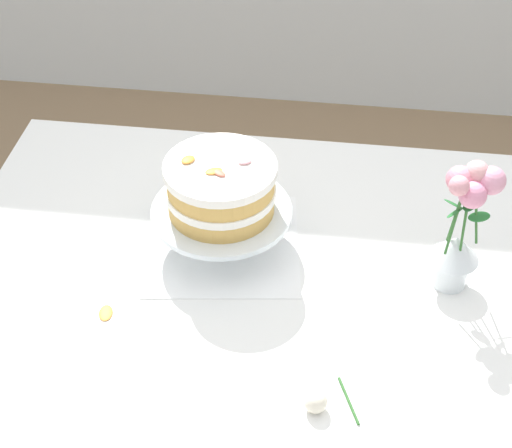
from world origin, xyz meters
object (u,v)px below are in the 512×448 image
layer_cake (221,187)px  flower_vase (461,228)px  fallen_rose (317,402)px  cake_stand (222,215)px  dining_table (278,316)px

layer_cake → flower_vase: (0.47, -0.05, -0.01)m
layer_cake → fallen_rose: size_ratio=2.29×
layer_cake → fallen_rose: layer_cake is taller
flower_vase → layer_cake: bearing=174.0°
cake_stand → flower_vase: flower_vase is taller
fallen_rose → cake_stand: bearing=120.1°
layer_cake → fallen_rose: 0.48m
cake_stand → fallen_rose: (0.23, -0.39, -0.06)m
flower_vase → fallen_rose: bearing=-125.3°
dining_table → flower_vase: (0.34, 0.06, 0.23)m
dining_table → flower_vase: 0.42m
layer_cake → cake_stand: bearing=28.0°
dining_table → layer_cake: (-0.13, 0.11, 0.25)m
dining_table → fallen_rose: bearing=-71.5°
dining_table → cake_stand: cake_stand is taller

